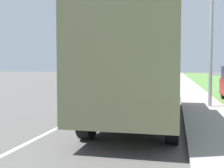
{
  "coord_description": "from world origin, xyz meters",
  "views": [
    {
      "loc": [
        3.34,
        0.4,
        1.73
      ],
      "look_at": [
        0.9,
        11.07,
        1.11
      ],
      "focal_mm": 45.0,
      "sensor_mm": 36.0,
      "label": 1
    }
  ],
  "objects_px": {
    "military_truck": "(141,70)",
    "car_second_ahead": "(138,76)",
    "car_nearest_ahead": "(153,80)",
    "car_fourth_ahead": "(167,73)",
    "lamp_post": "(206,13)",
    "car_third_ahead": "(149,74)",
    "car_farthest_ahead": "(170,72)"
  },
  "relations": [
    {
      "from": "car_nearest_ahead",
      "to": "lamp_post",
      "type": "xyz_separation_m",
      "value": [
        3.09,
        -11.33,
        3.34
      ]
    },
    {
      "from": "car_fourth_ahead",
      "to": "lamp_post",
      "type": "height_order",
      "value": "lamp_post"
    },
    {
      "from": "car_fourth_ahead",
      "to": "car_farthest_ahead",
      "type": "height_order",
      "value": "car_fourth_ahead"
    },
    {
      "from": "car_second_ahead",
      "to": "car_fourth_ahead",
      "type": "distance_m",
      "value": 24.95
    },
    {
      "from": "car_third_ahead",
      "to": "car_fourth_ahead",
      "type": "bearing_deg",
      "value": 73.32
    },
    {
      "from": "military_truck",
      "to": "lamp_post",
      "type": "xyz_separation_m",
      "value": [
        2.28,
        3.54,
        2.37
      ]
    },
    {
      "from": "car_nearest_ahead",
      "to": "car_second_ahead",
      "type": "height_order",
      "value": "car_nearest_ahead"
    },
    {
      "from": "car_second_ahead",
      "to": "car_fourth_ahead",
      "type": "height_order",
      "value": "car_fourth_ahead"
    },
    {
      "from": "military_truck",
      "to": "car_second_ahead",
      "type": "bearing_deg",
      "value": 97.66
    },
    {
      "from": "car_third_ahead",
      "to": "car_fourth_ahead",
      "type": "distance_m",
      "value": 11.05
    },
    {
      "from": "car_fourth_ahead",
      "to": "car_farthest_ahead",
      "type": "xyz_separation_m",
      "value": [
        0.34,
        11.58,
        -0.06
      ]
    },
    {
      "from": "car_second_ahead",
      "to": "car_nearest_ahead",
      "type": "bearing_deg",
      "value": -78.1
    },
    {
      "from": "car_nearest_ahead",
      "to": "car_third_ahead",
      "type": "bearing_deg",
      "value": 96.15
    },
    {
      "from": "military_truck",
      "to": "car_second_ahead",
      "type": "distance_m",
      "value": 30.73
    },
    {
      "from": "car_second_ahead",
      "to": "car_third_ahead",
      "type": "xyz_separation_m",
      "value": [
        0.08,
        14.15,
        0.04
      ]
    },
    {
      "from": "car_nearest_ahead",
      "to": "car_third_ahead",
      "type": "xyz_separation_m",
      "value": [
        -3.2,
        29.72,
        -0.05
      ]
    },
    {
      "from": "lamp_post",
      "to": "car_third_ahead",
      "type": "bearing_deg",
      "value": 98.72
    },
    {
      "from": "car_second_ahead",
      "to": "car_third_ahead",
      "type": "bearing_deg",
      "value": 89.67
    },
    {
      "from": "car_nearest_ahead",
      "to": "car_farthest_ahead",
      "type": "distance_m",
      "value": 51.89
    },
    {
      "from": "car_second_ahead",
      "to": "car_farthest_ahead",
      "type": "distance_m",
      "value": 36.5
    },
    {
      "from": "car_fourth_ahead",
      "to": "lamp_post",
      "type": "xyz_separation_m",
      "value": [
        3.12,
        -51.63,
        3.37
      ]
    },
    {
      "from": "car_nearest_ahead",
      "to": "car_farthest_ahead",
      "type": "height_order",
      "value": "car_nearest_ahead"
    },
    {
      "from": "car_second_ahead",
      "to": "car_third_ahead",
      "type": "height_order",
      "value": "car_third_ahead"
    },
    {
      "from": "car_fourth_ahead",
      "to": "military_truck",
      "type": "bearing_deg",
      "value": -89.13
    },
    {
      "from": "military_truck",
      "to": "car_second_ahead",
      "type": "height_order",
      "value": "military_truck"
    },
    {
      "from": "car_second_ahead",
      "to": "car_third_ahead",
      "type": "distance_m",
      "value": 14.15
    },
    {
      "from": "car_nearest_ahead",
      "to": "car_farthest_ahead",
      "type": "xyz_separation_m",
      "value": [
        0.31,
        51.89,
        -0.08
      ]
    },
    {
      "from": "car_third_ahead",
      "to": "lamp_post",
      "type": "height_order",
      "value": "lamp_post"
    },
    {
      "from": "car_nearest_ahead",
      "to": "car_second_ahead",
      "type": "distance_m",
      "value": 15.91
    },
    {
      "from": "car_nearest_ahead",
      "to": "lamp_post",
      "type": "distance_m",
      "value": 12.21
    },
    {
      "from": "car_nearest_ahead",
      "to": "lamp_post",
      "type": "relative_size",
      "value": 0.72
    },
    {
      "from": "car_second_ahead",
      "to": "lamp_post",
      "type": "xyz_separation_m",
      "value": [
        6.38,
        -26.9,
        3.43
      ]
    }
  ]
}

